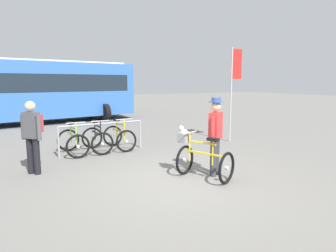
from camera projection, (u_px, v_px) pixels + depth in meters
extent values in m
plane|color=slate|center=(181.00, 180.00, 6.18)|extent=(80.00, 80.00, 0.00)
cylinder|color=#99999E|center=(59.00, 143.00, 7.92)|extent=(0.06, 0.06, 0.85)
cylinder|color=#99999E|center=(140.00, 134.00, 9.17)|extent=(0.06, 0.06, 0.85)
cylinder|color=#99999E|center=(102.00, 124.00, 8.48)|extent=(2.45, 0.17, 0.05)
torus|color=black|center=(68.00, 140.00, 8.72)|extent=(0.66, 0.13, 0.66)
cylinder|color=#B7B7BC|center=(68.00, 140.00, 8.72)|extent=(0.08, 0.07, 0.08)
torus|color=black|center=(78.00, 146.00, 7.87)|extent=(0.66, 0.13, 0.66)
cylinder|color=#B7B7BC|center=(78.00, 146.00, 7.87)|extent=(0.08, 0.07, 0.08)
cube|color=#9ED14C|center=(73.00, 135.00, 8.27)|extent=(0.11, 0.92, 0.04)
cube|color=#9ED14C|center=(73.00, 128.00, 8.19)|extent=(0.08, 0.61, 0.04)
cylinder|color=#9ED14C|center=(71.00, 133.00, 8.41)|extent=(0.03, 0.03, 0.55)
cube|color=black|center=(70.00, 123.00, 8.37)|extent=(0.14, 0.25, 0.06)
cylinder|color=#9ED14C|center=(76.00, 134.00, 7.93)|extent=(0.03, 0.03, 0.63)
cylinder|color=#B7B7BC|center=(76.00, 123.00, 7.88)|extent=(0.52, 0.07, 0.03)
torus|color=black|center=(92.00, 138.00, 9.09)|extent=(0.66, 0.09, 0.66)
cylinder|color=#B7B7BC|center=(92.00, 138.00, 9.09)|extent=(0.08, 0.06, 0.08)
torus|color=black|center=(102.00, 144.00, 8.22)|extent=(0.66, 0.09, 0.66)
cylinder|color=#B7B7BC|center=(102.00, 144.00, 8.22)|extent=(0.08, 0.06, 0.08)
cube|color=black|center=(97.00, 133.00, 8.62)|extent=(0.07, 0.92, 0.04)
cube|color=black|center=(97.00, 126.00, 8.55)|extent=(0.06, 0.61, 0.04)
cylinder|color=black|center=(95.00, 131.00, 8.77)|extent=(0.03, 0.03, 0.55)
cube|color=black|center=(95.00, 122.00, 8.73)|extent=(0.13, 0.24, 0.06)
cylinder|color=black|center=(101.00, 132.00, 8.28)|extent=(0.03, 0.03, 0.63)
cylinder|color=#B7B7BC|center=(100.00, 121.00, 8.23)|extent=(0.52, 0.05, 0.03)
torus|color=black|center=(113.00, 136.00, 9.44)|extent=(0.67, 0.15, 0.66)
cylinder|color=#B7B7BC|center=(113.00, 136.00, 9.44)|extent=(0.09, 0.07, 0.08)
torus|color=black|center=(126.00, 141.00, 8.59)|extent=(0.67, 0.15, 0.66)
cylinder|color=#B7B7BC|center=(126.00, 141.00, 8.59)|extent=(0.09, 0.07, 0.08)
cube|color=yellow|center=(119.00, 131.00, 8.98)|extent=(0.12, 0.92, 0.04)
cube|color=yellow|center=(120.00, 124.00, 8.91)|extent=(0.09, 0.61, 0.04)
cylinder|color=yellow|center=(117.00, 129.00, 9.13)|extent=(0.03, 0.03, 0.55)
cube|color=black|center=(116.00, 120.00, 9.08)|extent=(0.14, 0.25, 0.06)
cylinder|color=yellow|center=(124.00, 130.00, 8.65)|extent=(0.03, 0.03, 0.63)
cylinder|color=#B7B7BC|center=(124.00, 119.00, 8.60)|extent=(0.52, 0.07, 0.03)
torus|color=black|center=(227.00, 168.00, 5.90)|extent=(0.63, 0.33, 0.66)
cylinder|color=#B7B7BC|center=(227.00, 168.00, 5.90)|extent=(0.10, 0.09, 0.08)
torus|color=black|center=(185.00, 160.00, 6.52)|extent=(0.63, 0.33, 0.66)
cylinder|color=#B7B7BC|center=(185.00, 160.00, 6.52)|extent=(0.10, 0.09, 0.08)
cube|color=yellow|center=(205.00, 153.00, 6.18)|extent=(0.41, 0.85, 0.04)
cube|color=yellow|center=(203.00, 143.00, 6.17)|extent=(0.28, 0.57, 0.04)
cylinder|color=yellow|center=(213.00, 152.00, 6.06)|extent=(0.03, 0.03, 0.55)
cube|color=black|center=(213.00, 139.00, 6.02)|extent=(0.21, 0.27, 0.06)
cylinder|color=yellow|center=(190.00, 147.00, 6.39)|extent=(0.03, 0.03, 0.63)
cylinder|color=#B7B7BC|center=(190.00, 133.00, 6.35)|extent=(0.49, 0.24, 0.03)
cube|color=gray|center=(184.00, 137.00, 6.45)|extent=(0.32, 0.29, 0.22)
ellipsoid|color=beige|center=(184.00, 133.00, 6.44)|extent=(0.23, 0.22, 0.16)
sphere|color=beige|center=(181.00, 128.00, 6.47)|extent=(0.11, 0.11, 0.11)
cylinder|color=#383842|center=(216.00, 156.00, 6.52)|extent=(0.14, 0.14, 0.82)
cylinder|color=#383842|center=(213.00, 158.00, 6.36)|extent=(0.14, 0.14, 0.82)
cube|color=red|center=(216.00, 126.00, 6.34)|extent=(0.39, 0.35, 0.58)
cylinder|color=red|center=(220.00, 127.00, 6.52)|extent=(0.09, 0.09, 0.55)
cylinder|color=red|center=(213.00, 130.00, 6.15)|extent=(0.09, 0.09, 0.55)
sphere|color=beige|center=(216.00, 106.00, 6.27)|extent=(0.22, 0.22, 0.22)
cylinder|color=#334C8C|center=(216.00, 102.00, 6.26)|extent=(0.32, 0.32, 0.02)
cylinder|color=#334C8C|center=(216.00, 99.00, 6.25)|extent=(0.20, 0.20, 0.09)
cylinder|color=black|center=(37.00, 156.00, 6.51)|extent=(0.14, 0.14, 0.82)
cylinder|color=black|center=(30.00, 156.00, 6.57)|extent=(0.14, 0.14, 0.82)
cube|color=#4C4C51|center=(31.00, 125.00, 6.43)|extent=(0.38, 0.39, 0.58)
cylinder|color=#4C4C51|center=(39.00, 128.00, 6.35)|extent=(0.09, 0.09, 0.55)
cylinder|color=#4C4C51|center=(23.00, 127.00, 6.49)|extent=(0.09, 0.09, 0.55)
sphere|color=beige|center=(30.00, 106.00, 6.37)|extent=(0.22, 0.22, 0.22)
cube|color=#B23333|center=(37.00, 123.00, 6.58)|extent=(0.28, 0.29, 0.40)
cube|color=#3366B7|center=(32.00, 90.00, 14.30)|extent=(10.26, 4.00, 2.70)
cube|color=#19232D|center=(32.00, 83.00, 14.25)|extent=(9.48, 3.89, 0.84)
cube|color=silver|center=(30.00, 61.00, 14.09)|extent=(9.24, 3.60, 0.08)
cylinder|color=black|center=(105.00, 112.00, 15.44)|extent=(0.38, 0.93, 0.90)
cylinder|color=black|center=(87.00, 109.00, 17.41)|extent=(0.38, 0.93, 0.90)
cylinder|color=#B2B2B7|center=(231.00, 95.00, 9.95)|extent=(0.05, 0.05, 3.20)
cube|color=red|center=(237.00, 64.00, 9.90)|extent=(0.40, 0.03, 1.00)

